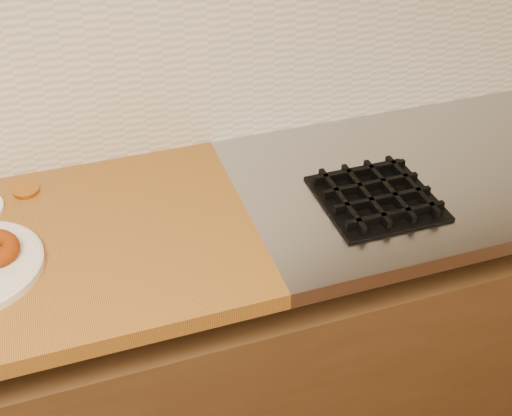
{
  "coord_description": "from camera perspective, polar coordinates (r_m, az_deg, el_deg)",
  "views": [
    {
      "loc": [
        0.15,
        0.56,
        1.79
      ],
      "look_at": [
        0.51,
        1.63,
        0.93
      ],
      "focal_mm": 45.0,
      "sensor_mm": 36.0,
      "label": 1
    }
  ],
  "objects": [
    {
      "name": "burner_grates",
      "position": [
        1.68,
        20.54,
        3.14
      ],
      "size": [
        0.91,
        0.26,
        0.03
      ],
      "color": "black",
      "rests_on": "stovetop"
    },
    {
      "name": "base_cabinet",
      "position": [
        1.81,
        -16.81,
        -15.86
      ],
      "size": [
        3.6,
        0.6,
        0.77
      ],
      "primitive_type": "cube",
      "color": "#482F19",
      "rests_on": "floor"
    },
    {
      "name": "brass_jar_lid",
      "position": [
        1.61,
        -19.75,
        1.45
      ],
      "size": [
        0.08,
        0.08,
        0.01
      ],
      "primitive_type": "cylinder",
      "rotation": [
        0.0,
        0.0,
        0.36
      ],
      "color": "#B26D23",
      "rests_on": "butcher_block"
    },
    {
      "name": "stovetop",
      "position": [
        1.76,
        19.51,
        3.84
      ],
      "size": [
        1.3,
        0.62,
        0.04
      ],
      "primitive_type": "cube",
      "color": "#9EA0A5",
      "rests_on": "base_cabinet"
    }
  ]
}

